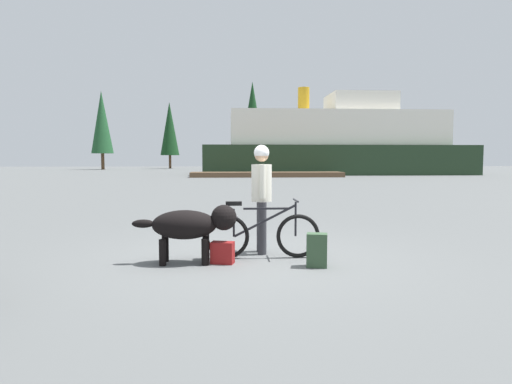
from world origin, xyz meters
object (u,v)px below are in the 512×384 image
object	(u,v)px
bicycle	(262,234)
backpack	(317,250)
handbag_pannier	(223,253)
dog	(191,225)
ferry_boat	(335,144)
person_cyclist	(262,188)

from	to	relation	value
bicycle	backpack	bearing A→B (deg)	-39.38
handbag_pannier	bicycle	bearing A→B (deg)	28.19
bicycle	dog	size ratio (longest dim) A/B	1.16
backpack	bicycle	bearing A→B (deg)	140.62
backpack	ferry_boat	size ratio (longest dim) A/B	0.02
bicycle	backpack	xyz separation A→B (m)	(0.72, -0.59, -0.13)
ferry_boat	handbag_pannier	bearing A→B (deg)	-105.80
person_cyclist	handbag_pannier	xyz separation A→B (m)	(-0.61, -0.69, -0.87)
person_cyclist	backpack	distance (m)	1.43
dog	backpack	distance (m)	1.81
bicycle	backpack	world-z (taller)	bicycle
dog	ferry_boat	size ratio (longest dim) A/B	0.06
person_cyclist	ferry_boat	bearing A→B (deg)	74.81
dog	ferry_boat	xyz separation A→B (m)	(10.90, 36.91, 2.33)
backpack	ferry_boat	bearing A→B (deg)	76.20
dog	ferry_boat	bearing A→B (deg)	73.55
bicycle	handbag_pannier	bearing A→B (deg)	-151.81
person_cyclist	backpack	world-z (taller)	person_cyclist
person_cyclist	backpack	xyz separation A→B (m)	(0.70, -0.97, -0.80)
bicycle	dog	distance (m)	1.08
dog	backpack	size ratio (longest dim) A/B	3.19
handbag_pannier	ferry_boat	distance (m)	38.51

